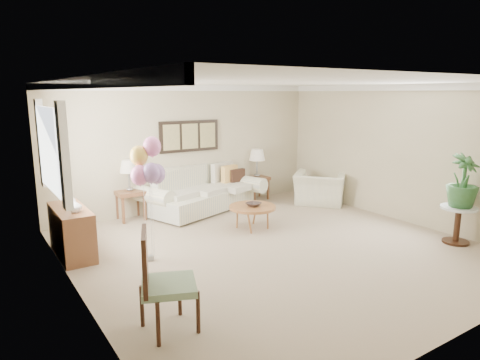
% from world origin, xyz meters
% --- Properties ---
extents(ground_plane, '(6.00, 6.00, 0.00)m').
position_xyz_m(ground_plane, '(0.00, 0.00, 0.00)').
color(ground_plane, tan).
extents(room_shell, '(6.04, 6.04, 2.60)m').
position_xyz_m(room_shell, '(-0.11, 0.09, 1.63)').
color(room_shell, beige).
rests_on(room_shell, ground).
extents(wall_art_triptych, '(1.35, 0.06, 0.65)m').
position_xyz_m(wall_art_triptych, '(0.00, 2.96, 1.55)').
color(wall_art_triptych, black).
rests_on(wall_art_triptych, ground).
extents(sofa, '(2.80, 1.63, 0.93)m').
position_xyz_m(sofa, '(0.10, 2.65, 0.37)').
color(sofa, '#F0EABD').
rests_on(sofa, ground).
extents(end_table_left, '(0.53, 0.48, 0.58)m').
position_xyz_m(end_table_left, '(-1.38, 2.83, 0.49)').
color(end_table_left, brown).
rests_on(end_table_left, ground).
extents(end_table_right, '(0.49, 0.44, 0.53)m').
position_xyz_m(end_table_right, '(1.65, 2.83, 0.44)').
color(end_table_right, brown).
rests_on(end_table_right, ground).
extents(lamp_left, '(0.34, 0.34, 0.60)m').
position_xyz_m(lamp_left, '(-1.38, 2.83, 1.04)').
color(lamp_left, gray).
rests_on(lamp_left, end_table_left).
extents(lamp_right, '(0.36, 0.36, 0.64)m').
position_xyz_m(lamp_right, '(1.65, 2.83, 1.02)').
color(lamp_right, gray).
rests_on(lamp_right, end_table_right).
extents(coffee_table, '(0.85, 0.85, 0.43)m').
position_xyz_m(coffee_table, '(0.28, 1.05, 0.40)').
color(coffee_table, brown).
rests_on(coffee_table, ground).
extents(decor_bowl, '(0.34, 0.34, 0.07)m').
position_xyz_m(decor_bowl, '(0.28, 1.02, 0.46)').
color(decor_bowl, '#312421').
rests_on(decor_bowl, coffee_table).
extents(armchair, '(1.41, 1.43, 0.70)m').
position_xyz_m(armchair, '(2.56, 1.70, 0.35)').
color(armchair, '#F0EABD').
rests_on(armchair, ground).
extents(side_table, '(0.57, 0.57, 0.62)m').
position_xyz_m(side_table, '(2.66, -1.42, 0.47)').
color(side_table, silver).
rests_on(side_table, ground).
extents(potted_plant, '(0.55, 0.55, 0.87)m').
position_xyz_m(potted_plant, '(2.67, -1.44, 1.05)').
color(potted_plant, '#285224').
rests_on(potted_plant, side_table).
extents(accent_chair, '(0.72, 0.71, 1.12)m').
position_xyz_m(accent_chair, '(-2.47, -1.27, 0.58)').
color(accent_chair, gray).
rests_on(accent_chair, ground).
extents(credenza, '(0.46, 1.20, 0.74)m').
position_xyz_m(credenza, '(-2.76, 1.50, 0.37)').
color(credenza, brown).
rests_on(credenza, ground).
extents(vase_white, '(0.21, 0.21, 0.20)m').
position_xyz_m(vase_white, '(-2.74, 1.22, 0.84)').
color(vase_white, silver).
rests_on(vase_white, credenza).
extents(vase_sage, '(0.25, 0.25, 0.21)m').
position_xyz_m(vase_sage, '(-2.74, 1.70, 0.84)').
color(vase_sage, '#B9BDB1').
rests_on(vase_sage, credenza).
extents(balloon_cluster, '(0.49, 0.46, 1.84)m').
position_xyz_m(balloon_cluster, '(-1.84, 0.62, 1.43)').
color(balloon_cluster, gray).
rests_on(balloon_cluster, ground).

